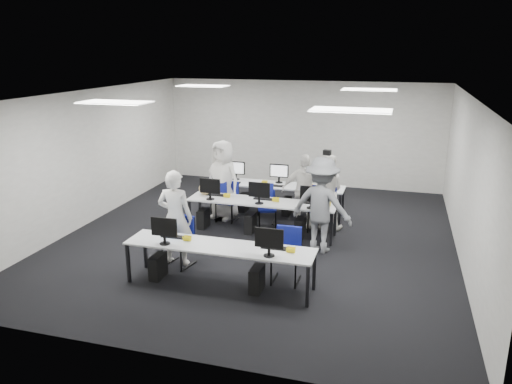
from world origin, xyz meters
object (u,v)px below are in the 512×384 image
(desk_front, at_px, (219,248))
(desk_mid, at_px, (261,203))
(student_0, at_px, (175,218))
(student_1, at_px, (326,192))
(chair_1, at_px, (286,265))
(chair_0, at_px, (179,250))
(chair_4, at_px, (319,216))
(chair_6, at_px, (265,208))
(chair_2, at_px, (228,208))
(chair_7, at_px, (325,213))
(student_2, at_px, (223,180))
(photographer, at_px, (322,205))
(chair_3, at_px, (267,216))
(chair_5, at_px, (219,206))
(student_3, at_px, (304,191))

(desk_front, height_order, desk_mid, same)
(student_0, height_order, student_1, student_0)
(desk_front, height_order, chair_1, chair_1)
(chair_0, height_order, chair_4, chair_4)
(chair_6, bearing_deg, chair_2, -172.98)
(desk_front, relative_size, chair_0, 3.46)
(chair_7, distance_m, student_2, 2.46)
(chair_4, bearing_deg, photographer, -84.77)
(student_1, bearing_deg, chair_3, 8.21)
(chair_7, bearing_deg, desk_front, -122.52)
(photographer, bearing_deg, student_0, 41.89)
(chair_5, bearing_deg, student_2, -6.74)
(chair_6, relative_size, chair_7, 1.00)
(chair_2, bearing_deg, desk_front, -69.84)
(student_2, relative_size, student_3, 1.12)
(chair_5, relative_size, student_1, 0.55)
(student_1, height_order, photographer, photographer)
(desk_mid, bearing_deg, chair_1, -63.84)
(desk_front, bearing_deg, student_1, 69.19)
(chair_2, height_order, chair_7, chair_7)
(student_1, bearing_deg, chair_7, -83.33)
(chair_5, bearing_deg, chair_0, -100.06)
(chair_3, relative_size, student_3, 0.49)
(student_3, bearing_deg, chair_3, -172.19)
(student_0, bearing_deg, student_3, -128.25)
(chair_0, xyz_separation_m, chair_5, (-0.24, 2.73, 0.00))
(desk_front, height_order, chair_5, chair_5)
(chair_5, xyz_separation_m, photographer, (2.63, -1.32, 0.65))
(desk_mid, xyz_separation_m, student_2, (-1.13, 0.74, 0.25))
(chair_5, height_order, student_0, student_0)
(chair_6, height_order, photographer, photographer)
(chair_4, relative_size, chair_5, 1.03)
(desk_mid, distance_m, chair_4, 1.34)
(desk_front, xyz_separation_m, chair_7, (1.24, 3.43, -0.38))
(chair_3, relative_size, photographer, 0.43)
(chair_4, xyz_separation_m, student_3, (-0.38, 0.13, 0.53))
(chair_1, relative_size, chair_6, 0.97)
(desk_mid, distance_m, chair_2, 1.24)
(chair_4, bearing_deg, student_1, 46.69)
(chair_5, distance_m, photographer, 3.02)
(chair_3, distance_m, student_3, 0.99)
(chair_1, relative_size, student_1, 0.56)
(desk_front, distance_m, chair_2, 3.40)
(student_1, bearing_deg, chair_2, -1.54)
(desk_mid, relative_size, student_0, 1.79)
(desk_mid, relative_size, chair_5, 3.44)
(chair_2, xyz_separation_m, chair_5, (-0.26, 0.10, 0.01))
(chair_0, relative_size, student_3, 0.56)
(student_0, bearing_deg, student_2, -92.19)
(chair_1, distance_m, student_2, 3.63)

